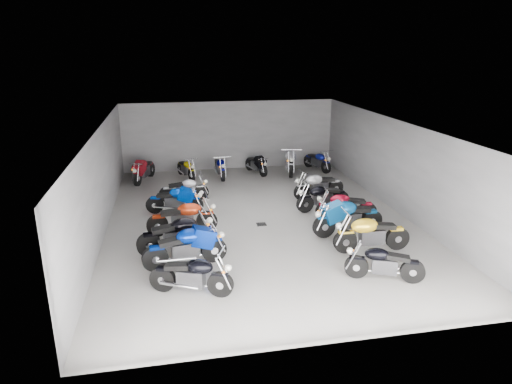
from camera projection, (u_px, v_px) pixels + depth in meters
ground at (258, 219)px, 15.59m from camera, size 14.00×14.00×0.00m
wall_back at (230, 135)px, 21.65m from camera, size 10.00×0.10×3.20m
wall_left at (101, 182)px, 14.19m from camera, size 0.10×14.00×3.20m
wall_right at (398, 167)px, 16.01m from camera, size 0.10×14.00×3.20m
ceiling at (259, 125)px, 14.61m from camera, size 10.00×14.00×0.04m
drain_grate at (261, 224)px, 15.12m from camera, size 0.32×0.32×0.01m
motorcycle_left_a at (192, 275)px, 10.74m from camera, size 1.97×0.89×0.91m
motorcycle_left_b at (186, 247)px, 12.11m from camera, size 2.28×0.57×1.00m
motorcycle_left_c at (177, 234)px, 12.96m from camera, size 2.24×0.56×0.99m
motorcycle_left_d at (183, 218)px, 14.24m from camera, size 2.22×0.45×0.97m
motorcycle_left_e at (175, 200)px, 15.98m from camera, size 2.01×0.59×0.89m
motorcycle_left_f at (185, 189)px, 17.35m from camera, size 1.89×0.38×0.83m
motorcycle_right_a at (384, 263)px, 11.39m from camera, size 1.88×0.86×0.87m
motorcycle_right_b at (371, 234)px, 13.00m from camera, size 2.26×0.46×0.99m
motorcycle_right_c at (347, 217)px, 14.15m from camera, size 2.36×0.53×1.04m
motorcycle_right_d at (345, 206)px, 15.34m from camera, size 2.07×0.54×0.92m
motorcycle_right_e at (323, 197)px, 16.31m from camera, size 2.07×0.55×0.92m
motorcycle_right_f at (318, 185)px, 17.61m from camera, size 2.12×0.60×0.94m
motorcycle_back_a at (144, 170)px, 19.81m from camera, size 0.87×2.05×0.94m
motorcycle_back_b at (186, 168)px, 20.32m from camera, size 0.73×1.79×0.82m
motorcycle_back_c at (220, 167)px, 20.41m from camera, size 0.41×2.01×0.88m
motorcycle_back_d at (256, 164)px, 21.03m from camera, size 0.71×1.81×0.82m
motorcycle_back_e at (290, 161)px, 21.10m from camera, size 0.70×2.33×1.04m
motorcycle_back_f at (318, 161)px, 21.59m from camera, size 0.77×1.88×0.86m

